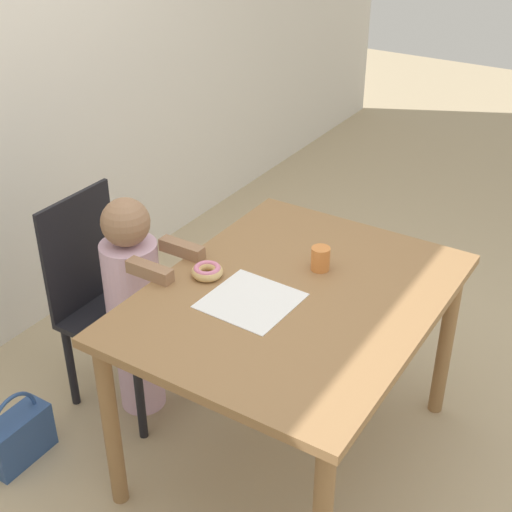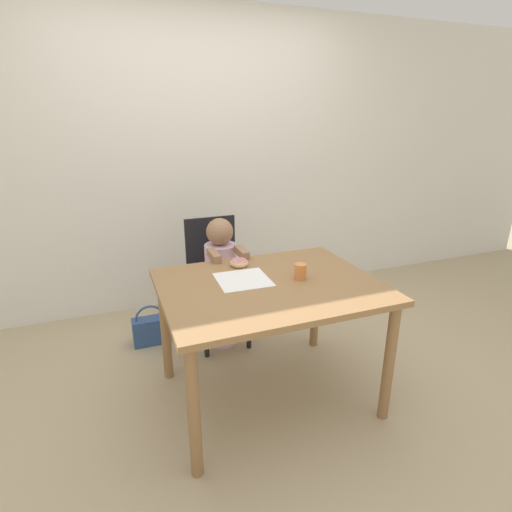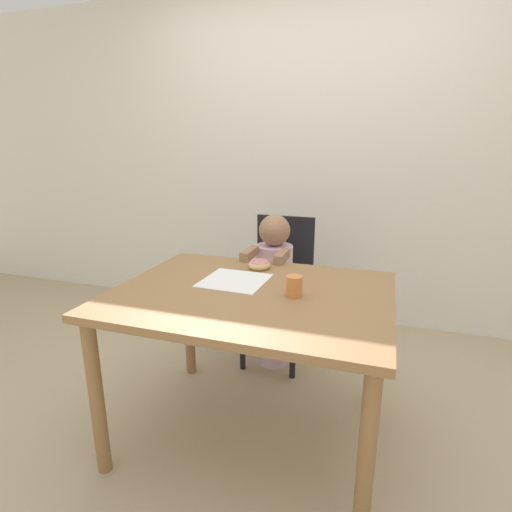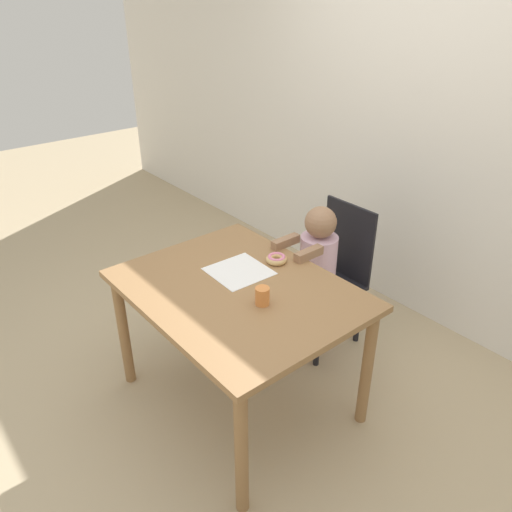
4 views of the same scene
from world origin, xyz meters
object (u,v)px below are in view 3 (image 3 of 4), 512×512
handbag (214,323)px  cup (294,286)px  child_figure (274,289)px  chair (279,289)px  donut (259,264)px

handbag → cup: bearing=-48.1°
child_figure → cup: (0.28, -0.68, 0.29)m
child_figure → handbag: child_figure is taller
child_figure → cup: 0.79m
chair → donut: (0.02, -0.49, 0.32)m
chair → cup: chair is taller
donut → handbag: (-0.53, 0.55, -0.66)m
donut → chair: bearing=92.3°
chair → cup: 0.93m
chair → cup: bearing=-71.0°
chair → child_figure: size_ratio=0.94×
chair → donut: bearing=-87.7°
cup → donut: bearing=128.7°
chair → child_figure: child_figure is taller
child_figure → cup: child_figure is taller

